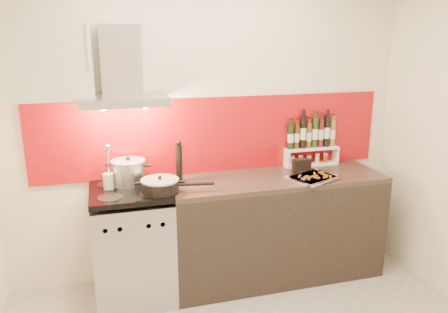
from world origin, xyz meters
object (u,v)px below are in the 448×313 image
object	(u,v)px
saute_pan	(161,186)
pepper_mill	(179,162)
stock_pot	(129,172)
range_stove	(133,245)
counter	(275,226)
baking_tray	(313,177)

from	to	relation	value
saute_pan	pepper_mill	world-z (taller)	pepper_mill
stock_pot	pepper_mill	xyz separation A→B (m)	(0.39, -0.02, 0.06)
range_stove	stock_pot	bearing A→B (deg)	87.78
stock_pot	pepper_mill	size ratio (longest dim) A/B	0.78
saute_pan	pepper_mill	size ratio (longest dim) A/B	1.59
stock_pot	saute_pan	distance (m)	0.33
counter	pepper_mill	world-z (taller)	pepper_mill
saute_pan	baking_tray	xyz separation A→B (m)	(1.23, -0.01, -0.04)
counter	saute_pan	world-z (taller)	saute_pan
range_stove	stock_pot	size ratio (longest dim) A/B	3.43
range_stove	baking_tray	world-z (taller)	baking_tray
stock_pot	counter	bearing A→B (deg)	-5.28
saute_pan	pepper_mill	bearing A→B (deg)	52.19
counter	saute_pan	distance (m)	1.11
range_stove	pepper_mill	world-z (taller)	pepper_mill
pepper_mill	range_stove	bearing A→B (deg)	-166.42
range_stove	counter	distance (m)	1.20
range_stove	baking_tray	xyz separation A→B (m)	(1.45, -0.14, 0.47)
stock_pot	pepper_mill	world-z (taller)	pepper_mill
stock_pot	pepper_mill	distance (m)	0.40
stock_pot	saute_pan	world-z (taller)	stock_pot
stock_pot	saute_pan	size ratio (longest dim) A/B	0.49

